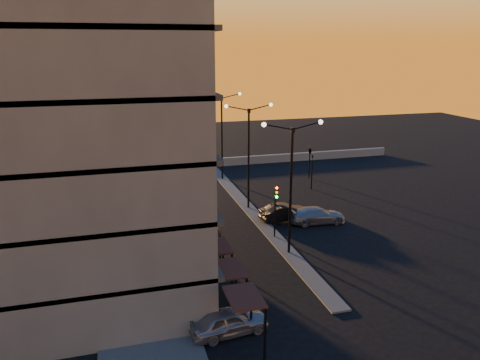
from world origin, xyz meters
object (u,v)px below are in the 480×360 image
traffic_light_main (276,203)px  car_sedan (285,212)px  car_wagon (317,215)px  car_hatchback (229,321)px  streetlamp_mid (249,148)px

traffic_light_main → car_sedan: size_ratio=0.98×
car_sedan → car_wagon: (2.38, -1.26, -0.04)m
car_wagon → car_hatchback: bearing=145.1°
car_hatchback → car_wagon: car_hatchback is taller
car_sedan → car_wagon: size_ratio=0.93×
car_sedan → car_wagon: bearing=-123.7°
streetlamp_mid → traffic_light_main: streetlamp_mid is taller
streetlamp_mid → car_sedan: size_ratio=2.19×
car_hatchback → car_wagon: size_ratio=0.87×
car_hatchback → car_wagon: 17.15m
streetlamp_mid → car_sedan: streetlamp_mid is taller
streetlamp_mid → traffic_light_main: (0.00, -7.13, -2.70)m
traffic_light_main → car_wagon: size_ratio=0.91×
traffic_light_main → car_sedan: (2.12, 3.43, -2.17)m
car_hatchback → traffic_light_main: bearing=-37.5°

